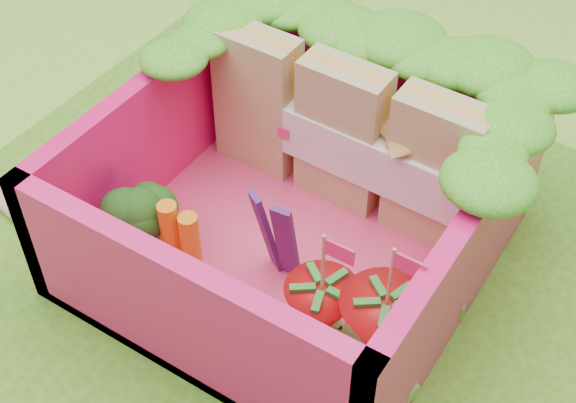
# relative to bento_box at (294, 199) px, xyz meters

# --- Properties ---
(ground) EXTENTS (14.00, 14.00, 0.00)m
(ground) POSITION_rel_bento_box_xyz_m (-0.05, -0.17, -0.31)
(ground) COLOR #88C437
(ground) RESTS_ON ground
(placemat) EXTENTS (2.60, 2.60, 0.03)m
(placemat) POSITION_rel_bento_box_xyz_m (-0.05, -0.17, -0.29)
(placemat) COLOR #599221
(placemat) RESTS_ON ground
(bento_floor) EXTENTS (1.30, 1.30, 0.05)m
(bento_floor) POSITION_rel_bento_box_xyz_m (-0.00, 0.00, -0.25)
(bento_floor) COLOR #E1396A
(bento_floor) RESTS_ON placemat
(bento_box) EXTENTS (1.30, 1.30, 0.55)m
(bento_box) POSITION_rel_bento_box_xyz_m (0.00, 0.00, 0.00)
(bento_box) COLOR #F8146D
(bento_box) RESTS_ON placemat
(lettuce_ruffle) EXTENTS (1.43, 0.83, 0.11)m
(lettuce_ruffle) POSITION_rel_bento_box_xyz_m (-0.00, 0.50, 0.33)
(lettuce_ruffle) COLOR #1D8A19
(lettuce_ruffle) RESTS_ON bento_box
(sandwich_stack) EXTENTS (1.07, 0.20, 0.58)m
(sandwich_stack) POSITION_rel_bento_box_xyz_m (0.01, 0.33, 0.06)
(sandwich_stack) COLOR tan
(sandwich_stack) RESTS_ON bento_floor
(broccoli) EXTENTS (0.33, 0.33, 0.24)m
(broccoli) POSITION_rel_bento_box_xyz_m (-0.43, -0.32, -0.06)
(broccoli) COLOR #62A44F
(broccoli) RESTS_ON bento_floor
(carrot_sticks) EXTENTS (0.14, 0.08, 0.28)m
(carrot_sticks) POSITION_rel_bento_box_xyz_m (-0.27, -0.30, -0.09)
(carrot_sticks) COLOR orange
(carrot_sticks) RESTS_ON bento_floor
(purple_wedges) EXTENTS (0.15, 0.05, 0.38)m
(purple_wedges) POSITION_rel_bento_box_xyz_m (0.03, -0.15, -0.04)
(purple_wedges) COLOR #461A5B
(purple_wedges) RESTS_ON bento_floor
(strawberry_left) EXTENTS (0.24, 0.24, 0.48)m
(strawberry_left) POSITION_rel_bento_box_xyz_m (0.29, -0.30, -0.10)
(strawberry_left) COLOR red
(strawberry_left) RESTS_ON bento_floor
(strawberry_right) EXTENTS (0.29, 0.29, 0.53)m
(strawberry_right) POSITION_rel_bento_box_xyz_m (0.50, -0.28, -0.08)
(strawberry_right) COLOR red
(strawberry_right) RESTS_ON bento_floor
(snap_peas) EXTENTS (0.61, 0.52, 0.05)m
(snap_peas) POSITION_rel_bento_box_xyz_m (0.40, -0.22, -0.20)
(snap_peas) COLOR #60B338
(snap_peas) RESTS_ON bento_floor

